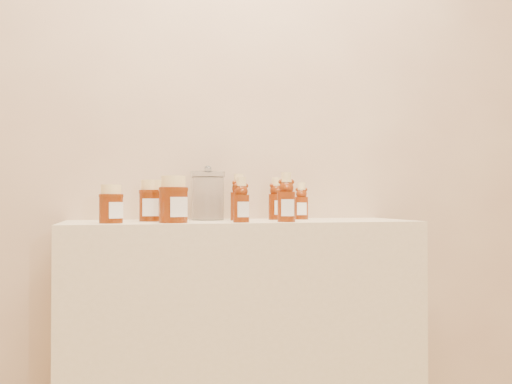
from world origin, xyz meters
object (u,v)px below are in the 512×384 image
object	(u,v)px
bear_bottle_back_left	(239,194)
glass_canister	(208,194)
display_table	(242,350)
honey_jar_left	(111,204)
bear_bottle_front_left	(241,197)

from	to	relation	value
bear_bottle_back_left	glass_canister	bearing A→B (deg)	120.69
display_table	honey_jar_left	size ratio (longest dim) A/B	10.00
honey_jar_left	glass_canister	world-z (taller)	glass_canister
bear_bottle_back_left	honey_jar_left	distance (m)	0.45
bear_bottle_front_left	honey_jar_left	xyz separation A→B (m)	(-0.41, 0.03, -0.02)
bear_bottle_front_left	honey_jar_left	distance (m)	0.41
display_table	glass_canister	xyz separation A→B (m)	(-0.10, 0.10, 0.55)
honey_jar_left	bear_bottle_front_left	bearing A→B (deg)	-29.43
bear_bottle_front_left	honey_jar_left	size ratio (longest dim) A/B	1.38
display_table	honey_jar_left	distance (m)	0.68
display_table	glass_canister	distance (m)	0.56
bear_bottle_back_left	glass_canister	size ratio (longest dim) A/B	0.98
honey_jar_left	glass_canister	xyz separation A→B (m)	(0.33, 0.20, 0.04)
display_table	honey_jar_left	bearing A→B (deg)	-167.40
bear_bottle_front_left	glass_canister	xyz separation A→B (m)	(-0.07, 0.23, 0.01)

